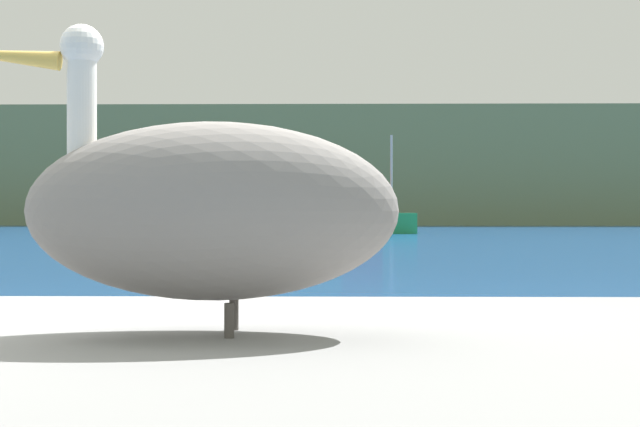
{
  "coord_description": "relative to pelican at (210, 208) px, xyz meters",
  "views": [
    {
      "loc": [
        1.17,
        -3.73,
        1.15
      ],
      "look_at": [
        0.91,
        13.2,
        1.08
      ],
      "focal_mm": 49.97,
      "sensor_mm": 36.0,
      "label": 1
    }
  ],
  "objects": [
    {
      "name": "hillside_backdrop",
      "position": [
        -0.79,
        70.19,
        3.31
      ],
      "size": [
        140.0,
        15.63,
        8.93
      ],
      "primitive_type": "cube",
      "color": "#6B7A51",
      "rests_on": "ground"
    },
    {
      "name": "fishing_boat_green",
      "position": [
        1.52,
        41.15,
        -0.31
      ],
      "size": [
        6.1,
        2.1,
        4.85
      ],
      "rotation": [
        0.0,
        0.0,
        -0.03
      ],
      "color": "#1E8C4C",
      "rests_on": "ground"
    },
    {
      "name": "pelican",
      "position": [
        0.0,
        0.0,
        0.0
      ],
      "size": [
        1.45,
        0.54,
        0.96
      ],
      "rotation": [
        0.0,
        0.0,
        -3.11
      ],
      "color": "gray",
      "rests_on": "pier_dock"
    }
  ]
}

